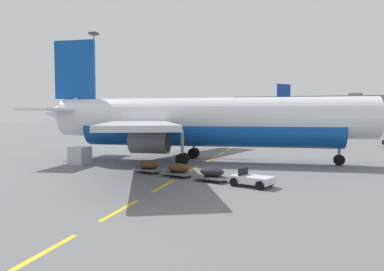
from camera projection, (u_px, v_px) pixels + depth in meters
apron_paint_markings at (234, 146)px, 52.21m from camera, size 8.00×94.92×0.01m
airliner_foreground at (203, 121)px, 34.98m from camera, size 34.80×34.56×12.20m
airliner_far_center at (367, 117)px, 112.65m from camera, size 29.33×27.03×11.72m
airliner_far_right at (242, 118)px, 80.83m from camera, size 27.72×29.34×11.91m
baggage_train at (195, 171)px, 25.87m from camera, size 11.29×5.77×1.14m
uld_cargo_container at (80, 156)px, 33.50m from camera, size 1.77×1.74×1.60m
apron_light_mast_near at (94, 71)px, 83.29m from camera, size 1.80×1.80×23.30m
terminal_satellite at (326, 111)px, 169.26m from camera, size 82.38×24.90×14.37m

